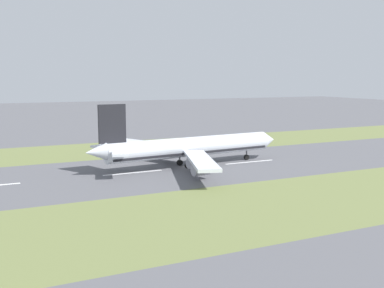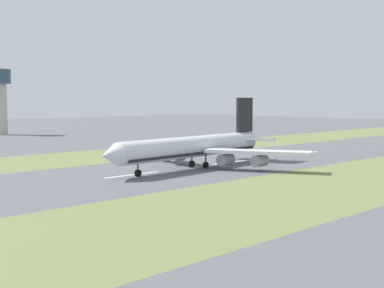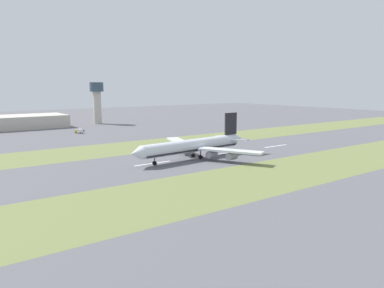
# 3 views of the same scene
# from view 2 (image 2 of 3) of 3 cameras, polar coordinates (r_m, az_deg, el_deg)

# --- Properties ---
(ground_plane) EXTENTS (800.00, 800.00, 0.00)m
(ground_plane) POSITION_cam_2_polar(r_m,az_deg,el_deg) (156.34, 0.46, -2.43)
(ground_plane) COLOR #56565B
(grass_median_west) EXTENTS (40.00, 600.00, 0.01)m
(grass_median_west) POSITION_cam_2_polar(r_m,az_deg,el_deg) (129.00, 14.84, -4.12)
(grass_median_west) COLOR olive
(grass_median_west) RESTS_ON ground
(grass_median_east) EXTENTS (40.00, 600.00, 0.01)m
(grass_median_east) POSITION_cam_2_polar(r_m,az_deg,el_deg) (190.51, -9.20, -1.20)
(grass_median_east) COLOR olive
(grass_median_east) RESTS_ON ground
(centreline_dash_near) EXTENTS (1.20, 18.00, 0.01)m
(centreline_dash_near) POSITION_cam_2_polar(r_m,az_deg,el_deg) (200.01, 11.88, -0.96)
(centreline_dash_near) COLOR silver
(centreline_dash_near) RESTS_ON ground
(centreline_dash_mid) EXTENTS (1.20, 18.00, 0.01)m
(centreline_dash_mid) POSITION_cam_2_polar(r_m,az_deg,el_deg) (168.19, 4.36, -1.94)
(centreline_dash_mid) COLOR silver
(centreline_dash_mid) RESTS_ON ground
(centreline_dash_far) EXTENTS (1.20, 18.00, 0.01)m
(centreline_dash_far) POSITION_cam_2_polar(r_m,az_deg,el_deg) (140.62, -6.38, -3.27)
(centreline_dash_far) COLOR silver
(centreline_dash_far) RESTS_ON ground
(airplane_main_jet) EXTENTS (63.90, 67.22, 20.20)m
(airplane_main_jet) POSITION_cam_2_polar(r_m,az_deg,el_deg) (153.12, 0.46, -0.32)
(airplane_main_jet) COLOR silver
(airplane_main_jet) RESTS_ON ground
(control_tower) EXTENTS (12.00, 12.00, 36.46)m
(control_tower) POSITION_cam_2_polar(r_m,az_deg,el_deg) (316.90, -19.78, 5.00)
(control_tower) COLOR #BCB7A8
(control_tower) RESTS_ON ground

